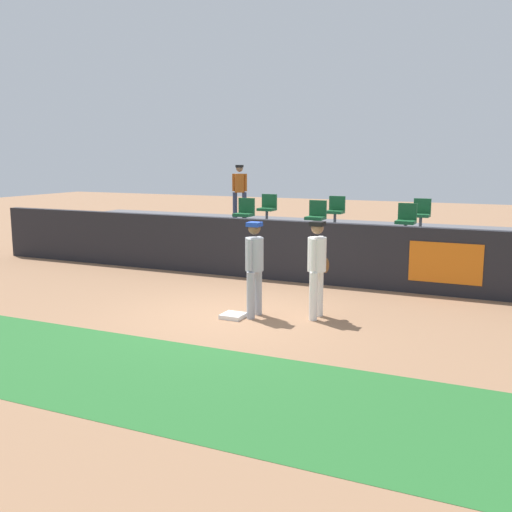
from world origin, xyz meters
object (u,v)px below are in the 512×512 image
at_px(first_base, 233,316).
at_px(player_runner_visitor, 254,262).
at_px(player_fielder_home, 317,263).
at_px(seat_front_left, 245,212).
at_px(seat_back_center, 336,209).
at_px(seat_front_right, 406,219).
at_px(seat_back_right, 421,213).
at_px(seat_back_left, 268,207).
at_px(spectator_hooded, 240,188).
at_px(seat_front_center, 316,215).

height_order(first_base, player_runner_visitor, player_runner_visitor).
xyz_separation_m(player_fielder_home, seat_front_left, (-3.53, 4.30, 0.42)).
relative_size(player_fielder_home, seat_front_left, 2.12).
bearing_deg(player_runner_visitor, seat_back_center, -175.18).
bearing_deg(seat_front_right, seat_front_left, 180.00).
bearing_deg(seat_back_right, seat_back_left, 180.00).
bearing_deg(player_runner_visitor, spectator_hooded, -151.11).
distance_m(first_base, seat_back_left, 7.25).
relative_size(player_fielder_home, seat_back_center, 2.12).
bearing_deg(spectator_hooded, seat_front_right, 138.58).
bearing_deg(seat_front_left, seat_back_left, 93.39).
xyz_separation_m(first_base, seat_front_center, (-0.11, 4.95, 1.41)).
relative_size(seat_back_right, seat_back_center, 1.00).
height_order(first_base, seat_front_left, seat_front_left).
distance_m(seat_back_right, seat_back_center, 2.37).
xyz_separation_m(seat_front_left, spectator_hooded, (-1.36, 2.46, 0.51)).
bearing_deg(seat_back_right, seat_front_right, -92.00).
relative_size(seat_front_left, seat_front_center, 1.00).
height_order(player_runner_visitor, seat_back_right, seat_back_right).
height_order(player_fielder_home, spectator_hooded, spectator_hooded).
xyz_separation_m(seat_front_left, seat_front_center, (2.03, -0.00, -0.00)).
height_order(player_runner_visitor, seat_back_center, seat_back_center).
xyz_separation_m(seat_back_left, seat_front_left, (0.11, -1.80, -0.00)).
height_order(player_runner_visitor, seat_back_left, seat_back_left).
bearing_deg(seat_front_left, seat_front_center, -0.00).
distance_m(player_fielder_home, spectator_hooded, 8.39).
bearing_deg(seat_back_left, seat_back_right, -0.00).
height_order(player_runner_visitor, seat_front_left, seat_front_left).
height_order(player_runner_visitor, seat_front_right, seat_front_right).
bearing_deg(player_fielder_home, seat_back_center, -165.19).
relative_size(player_fielder_home, seat_back_left, 2.12).
bearing_deg(seat_back_center, seat_back_right, -0.00).
relative_size(player_runner_visitor, seat_back_right, 2.09).
xyz_separation_m(player_fielder_home, seat_front_right, (0.77, 4.30, 0.42)).
bearing_deg(seat_back_left, seat_front_right, -22.21).
bearing_deg(seat_back_right, first_base, -108.19).
relative_size(first_base, seat_front_center, 0.48).
bearing_deg(seat_back_center, seat_back_left, 180.00).
distance_m(player_runner_visitor, spectator_hooded, 8.16).
distance_m(player_runner_visitor, seat_back_left, 6.99).
distance_m(seat_back_right, seat_front_center, 2.95).
distance_m(seat_front_center, seat_back_center, 1.80).
xyz_separation_m(first_base, spectator_hooded, (-3.51, 7.40, 1.92)).
relative_size(player_fielder_home, seat_front_right, 2.12).
bearing_deg(spectator_hooded, first_base, 97.39).
relative_size(seat_back_right, spectator_hooded, 0.50).
relative_size(seat_back_right, seat_front_center, 1.00).
distance_m(seat_front_left, seat_back_center, 2.69).
distance_m(seat_back_right, seat_front_right, 1.80).
height_order(seat_front_right, spectator_hooded, spectator_hooded).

